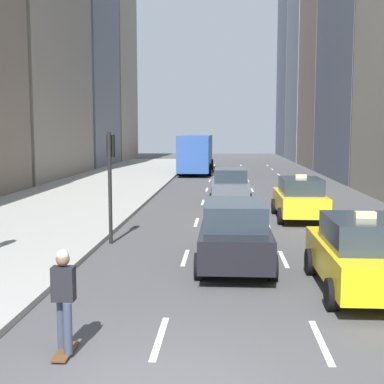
{
  "coord_description": "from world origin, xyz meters",
  "views": [
    {
      "loc": [
        0.93,
        -6.99,
        3.62
      ],
      "look_at": [
        -0.18,
        10.86,
        1.58
      ],
      "focal_mm": 50.0,
      "sensor_mm": 36.0,
      "label": 1
    }
  ],
  "objects_px": {
    "skateboarder": "(64,297)",
    "city_bus": "(196,152)",
    "taxi_lead": "(362,254)",
    "traffic_light_pole": "(110,169)",
    "taxi_second": "(300,198)",
    "sedan_black_near": "(230,186)",
    "sedan_silver_behind": "(235,233)"
  },
  "relations": [
    {
      "from": "sedan_silver_behind",
      "to": "traffic_light_pole",
      "type": "bearing_deg",
      "value": 145.62
    },
    {
      "from": "taxi_lead",
      "to": "traffic_light_pole",
      "type": "xyz_separation_m",
      "value": [
        -6.75,
        4.92,
        1.53
      ]
    },
    {
      "from": "traffic_light_pole",
      "to": "skateboarder",
      "type": "bearing_deg",
      "value": -82.81
    },
    {
      "from": "sedan_black_near",
      "to": "skateboarder",
      "type": "xyz_separation_m",
      "value": [
        -2.85,
        -18.66,
        0.07
      ]
    },
    {
      "from": "sedan_black_near",
      "to": "sedan_silver_behind",
      "type": "height_order",
      "value": "sedan_silver_behind"
    },
    {
      "from": "taxi_lead",
      "to": "taxi_second",
      "type": "relative_size",
      "value": 1.0
    },
    {
      "from": "sedan_black_near",
      "to": "traffic_light_pole",
      "type": "bearing_deg",
      "value": -111.62
    },
    {
      "from": "sedan_silver_behind",
      "to": "traffic_light_pole",
      "type": "distance_m",
      "value": 5.02
    },
    {
      "from": "taxi_lead",
      "to": "skateboarder",
      "type": "relative_size",
      "value": 2.52
    },
    {
      "from": "traffic_light_pole",
      "to": "sedan_silver_behind",
      "type": "bearing_deg",
      "value": -34.38
    },
    {
      "from": "city_bus",
      "to": "traffic_light_pole",
      "type": "distance_m",
      "value": 29.85
    },
    {
      "from": "city_bus",
      "to": "traffic_light_pole",
      "type": "height_order",
      "value": "traffic_light_pole"
    },
    {
      "from": "taxi_lead",
      "to": "skateboarder",
      "type": "xyz_separation_m",
      "value": [
        -5.65,
        -3.77,
        0.08
      ]
    },
    {
      "from": "taxi_lead",
      "to": "taxi_second",
      "type": "height_order",
      "value": "same"
    },
    {
      "from": "taxi_lead",
      "to": "taxi_second",
      "type": "xyz_separation_m",
      "value": [
        0.0,
        10.04,
        0.0
      ]
    },
    {
      "from": "taxi_second",
      "to": "sedan_silver_behind",
      "type": "xyz_separation_m",
      "value": [
        -2.8,
        -7.82,
        0.02
      ]
    },
    {
      "from": "sedan_black_near",
      "to": "traffic_light_pole",
      "type": "relative_size",
      "value": 1.25
    },
    {
      "from": "taxi_lead",
      "to": "city_bus",
      "type": "height_order",
      "value": "city_bus"
    },
    {
      "from": "skateboarder",
      "to": "city_bus",
      "type": "bearing_deg",
      "value": 89.94
    },
    {
      "from": "taxi_second",
      "to": "sedan_silver_behind",
      "type": "bearing_deg",
      "value": -109.7
    },
    {
      "from": "taxi_lead",
      "to": "sedan_black_near",
      "type": "xyz_separation_m",
      "value": [
        -2.8,
        14.89,
        0.01
      ]
    },
    {
      "from": "taxi_second",
      "to": "sedan_silver_behind",
      "type": "height_order",
      "value": "taxi_second"
    },
    {
      "from": "taxi_lead",
      "to": "sedan_black_near",
      "type": "distance_m",
      "value": 15.15
    },
    {
      "from": "taxi_lead",
      "to": "skateboarder",
      "type": "height_order",
      "value": "taxi_lead"
    },
    {
      "from": "taxi_lead",
      "to": "traffic_light_pole",
      "type": "height_order",
      "value": "traffic_light_pole"
    },
    {
      "from": "taxi_lead",
      "to": "taxi_second",
      "type": "distance_m",
      "value": 10.04
    },
    {
      "from": "sedan_black_near",
      "to": "city_bus",
      "type": "distance_m",
      "value": 20.07
    },
    {
      "from": "taxi_lead",
      "to": "city_bus",
      "type": "distance_m",
      "value": 35.21
    },
    {
      "from": "taxi_lead",
      "to": "city_bus",
      "type": "relative_size",
      "value": 0.38
    },
    {
      "from": "sedan_black_near",
      "to": "sedan_silver_behind",
      "type": "xyz_separation_m",
      "value": [
        0.0,
        -12.67,
        0.01
      ]
    },
    {
      "from": "sedan_black_near",
      "to": "city_bus",
      "type": "height_order",
      "value": "city_bus"
    },
    {
      "from": "skateboarder",
      "to": "traffic_light_pole",
      "type": "bearing_deg",
      "value": 97.19
    }
  ]
}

